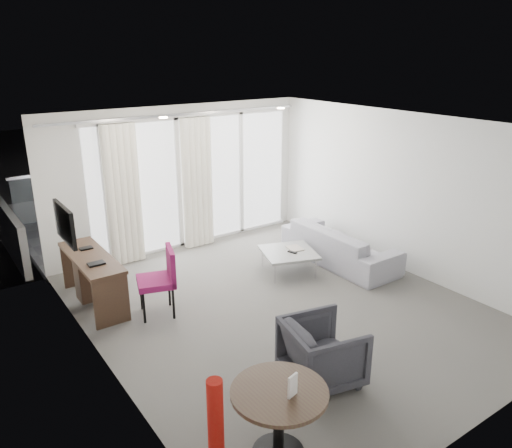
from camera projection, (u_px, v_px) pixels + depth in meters
floor at (280, 308)px, 7.15m from camera, size 5.00×6.00×0.00m
ceiling at (283, 125)px, 6.29m from camera, size 5.00×6.00×0.00m
wall_left at (98, 265)px, 5.37m from camera, size 0.00×6.00×2.60m
wall_right at (403, 193)px, 8.08m from camera, size 0.00×6.00×2.60m
wall_front at (489, 313)px, 4.40m from camera, size 5.00×0.00×2.60m
window_panel at (195, 181)px, 9.23m from camera, size 4.00×0.02×2.38m
window_frame at (196, 181)px, 9.21m from camera, size 4.10×0.06×2.44m
curtain_left at (123, 195)px, 8.31m from camera, size 0.60×0.20×2.38m
curtain_right at (197, 183)px, 9.07m from camera, size 0.60×0.20×2.38m
curtain_track at (182, 115)px, 8.52m from camera, size 4.80×0.04×0.04m
downlight_a at (163, 118)px, 7.05m from camera, size 0.12×0.12×0.02m
downlight_b at (281, 108)px, 8.18m from camera, size 0.12×0.12×0.02m
desk at (93, 280)px, 7.16m from camera, size 0.50×1.59×0.74m
tv at (65, 224)px, 6.50m from camera, size 0.05×0.80×0.50m
desk_chair at (156, 282)px, 6.83m from camera, size 0.65×0.63×0.97m
round_table at (279, 423)px, 4.45m from camera, size 1.08×1.08×0.69m
menu_card at (292, 393)px, 4.26m from camera, size 0.12×0.05×0.21m
red_lamp at (216, 436)px, 4.04m from camera, size 0.27×0.27×1.07m
tub_armchair at (322, 352)px, 5.47m from camera, size 0.94×0.92×0.72m
coffee_table at (288, 262)px, 8.23m from camera, size 1.06×1.06×0.38m
remote at (292, 254)px, 8.11m from camera, size 0.11×0.18×0.02m
magazine at (295, 250)px, 8.28m from camera, size 0.28×0.33×0.02m
sofa at (340, 245)px, 8.60m from camera, size 0.85×2.18×0.64m
terrace_slab at (164, 223)px, 10.81m from camera, size 5.60×3.00×0.12m
rattan_chair_a at (201, 203)px, 10.75m from camera, size 0.68×0.68×0.76m
rattan_chair_b at (221, 192)px, 11.57m from camera, size 0.52×0.52×0.74m
rattan_table at (211, 209)px, 10.67m from camera, size 0.63×0.63×0.53m
balustrade at (136, 184)px, 11.75m from camera, size 5.50×0.06×1.05m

